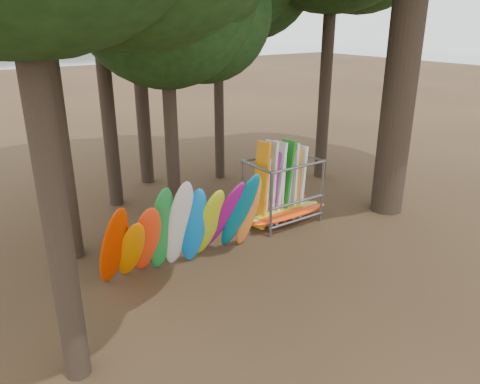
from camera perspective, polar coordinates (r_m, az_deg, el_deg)
ground at (r=14.28m, az=4.27°, el=-6.81°), size 120.00×120.00×0.00m
kayak_row at (r=12.65m, az=-6.62°, el=-4.36°), size 4.79×2.17×2.91m
storage_rack at (r=15.73m, az=5.12°, el=-0.12°), size 3.18×1.55×2.88m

